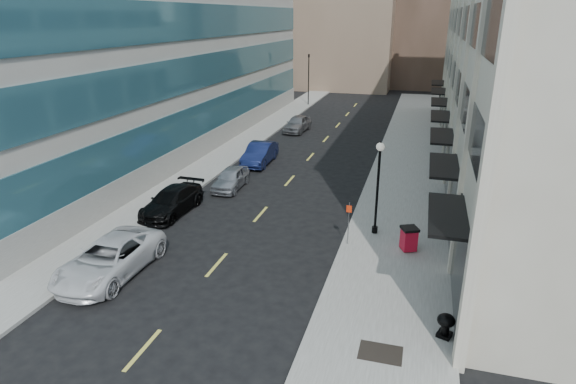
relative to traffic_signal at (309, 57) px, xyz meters
The scene contains 18 objects.
sidewalk_right 31.38m from the traffic_signal, 65.10° to the right, with size 5.00×80.00×0.15m, color gray.
sidewalk_left 28.58m from the traffic_signal, 92.05° to the right, with size 3.00×80.00×0.15m, color gray.
building_right 30.91m from the traffic_signal, 43.12° to the right, with size 15.30×46.50×18.25m.
building_left 23.84m from the traffic_signal, 116.45° to the right, with size 16.14×46.00×20.00m.
skyline_tan_far 31.63m from the traffic_signal, 105.82° to the left, with size 12.00×14.00×22.00m, color #896F59.
skyline_stone 29.91m from the traffic_signal, 37.45° to the left, with size 10.00×14.00×20.00m, color beige.
grate_far 46.43m from the traffic_signal, 73.49° to the right, with size 1.40×1.00×0.01m, color black.
road_centerline 32.00m from the traffic_signal, 79.94° to the right, with size 0.15×68.20×0.01m.
traffic_signal is the anchor object (origin of this frame).
car_white_van 42.32m from the traffic_signal, 87.90° to the right, with size 2.55×5.54×1.54m, color silver.
car_black_pickup 35.51m from the traffic_signal, 88.86° to the right, with size 1.95×4.80×1.39m, color black.
car_silver_sedan 30.96m from the traffic_signal, 85.68° to the right, with size 1.56×3.88×1.32m, color #9C9FA4.
car_blue_sedan 25.41m from the traffic_signal, 84.71° to the right, with size 1.64×4.69×1.55m, color #131C49.
car_grey_sedan 14.89m from the traffic_signal, 80.57° to the right, with size 1.77×4.41×1.50m, color slate.
trash_bin 39.29m from the traffic_signal, 69.58° to the right, with size 0.94×0.94×1.15m.
lamppost 37.08m from the traffic_signal, 71.23° to the right, with size 0.39×0.39×4.74m.
sign_post 38.44m from the traffic_signal, 73.58° to the right, with size 0.25×0.06×2.12m.
urn_planter 45.60m from the traffic_signal, 70.54° to the right, with size 0.61×0.61×0.84m.
Camera 1 is at (8.21, -9.31, 10.41)m, focal length 30.00 mm.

